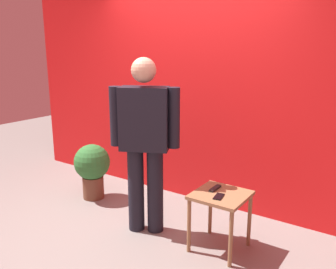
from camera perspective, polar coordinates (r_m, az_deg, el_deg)
The scene contains 7 objects.
ground_plane at distance 3.65m, azimuth -7.99°, elevation -16.61°, with size 12.00×12.00×0.00m, color gray.
back_wall_red at distance 4.27m, azimuth 3.89°, elevation 7.73°, with size 5.22×0.12×2.78m, color red.
standing_person at distance 3.47m, azimuth -3.75°, elevation -0.53°, with size 0.67×0.42×1.75m.
side_table at distance 3.33m, azimuth 8.41°, elevation -10.85°, with size 0.47×0.47×0.55m.
cell_phone at distance 3.21m, azimuth 8.15°, elevation -9.82°, with size 0.07×0.14×0.01m, color black.
tv_remote at distance 3.37m, azimuth 7.57°, elevation -8.55°, with size 0.04×0.17×0.02m, color black.
potted_plant at distance 4.49m, azimuth -12.06°, elevation -5.06°, with size 0.44×0.44×0.69m.
Camera 1 is at (2.16, -2.29, 1.84)m, focal length 37.98 mm.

